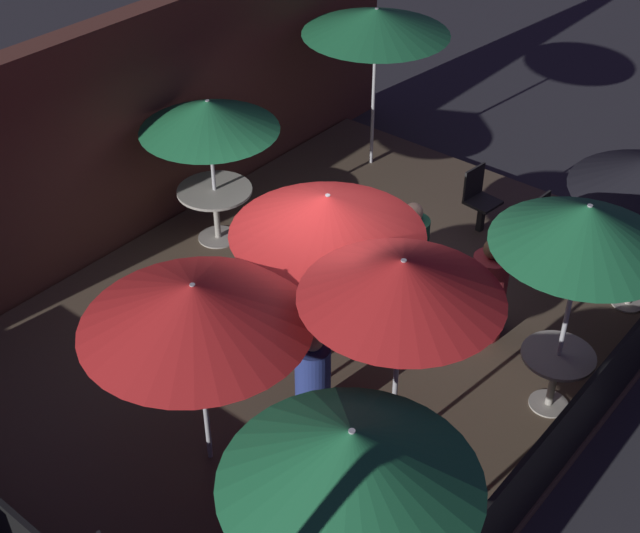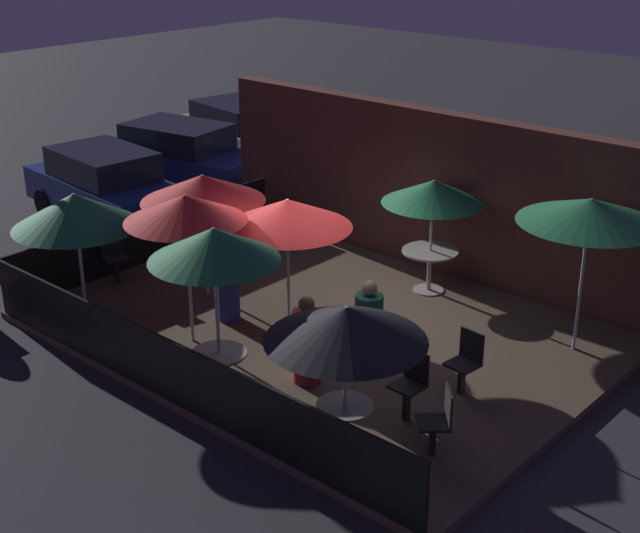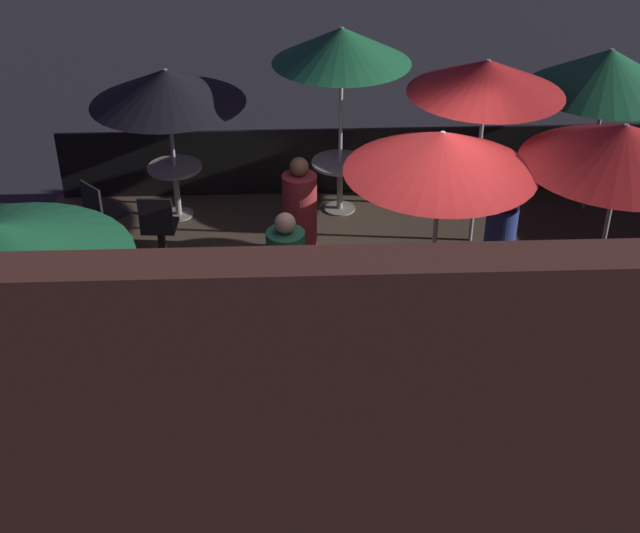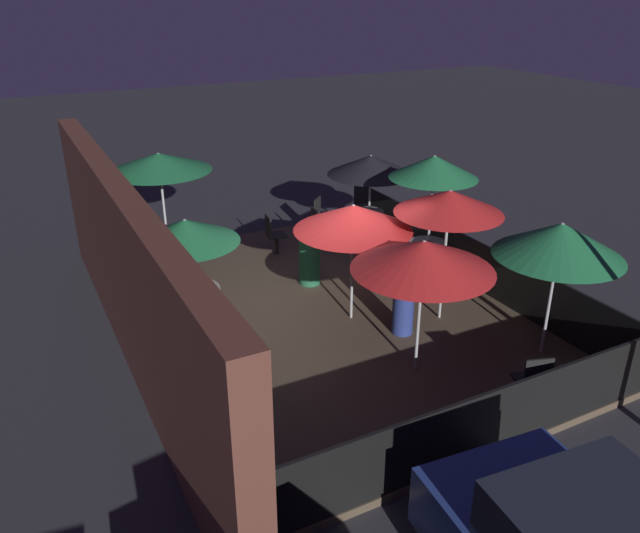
% 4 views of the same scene
% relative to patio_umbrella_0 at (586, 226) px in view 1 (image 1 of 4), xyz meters
% --- Properties ---
extents(ground_plane, '(60.00, 60.00, 0.00)m').
position_rel_patio_umbrella_0_xyz_m(ground_plane, '(-0.47, 2.61, -2.39)').
color(ground_plane, '#2D2D33').
extents(patio_deck, '(8.73, 6.32, 0.12)m').
position_rel_patio_umbrella_0_xyz_m(patio_deck, '(-0.47, 2.61, -2.33)').
color(patio_deck, brown).
rests_on(patio_deck, ground_plane).
extents(building_wall, '(10.33, 0.36, 3.04)m').
position_rel_patio_umbrella_0_xyz_m(building_wall, '(-0.47, 6.00, -0.87)').
color(building_wall, brown).
rests_on(building_wall, ground_plane).
extents(fence_front, '(8.53, 0.05, 0.95)m').
position_rel_patio_umbrella_0_xyz_m(fence_front, '(-0.47, -0.50, -1.80)').
color(fence_front, black).
rests_on(fence_front, patio_deck).
extents(patio_umbrella_0, '(1.74, 1.74, 2.50)m').
position_rel_patio_umbrella_0_xyz_m(patio_umbrella_0, '(0.00, 0.00, 0.00)').
color(patio_umbrella_0, '#B2B2B7').
rests_on(patio_umbrella_0, patio_deck).
extents(patio_umbrella_2, '(1.76, 1.76, 2.02)m').
position_rel_patio_umbrella_0_xyz_m(patio_umbrella_2, '(0.01, 4.93, -0.46)').
color(patio_umbrella_2, '#B2B2B7').
rests_on(patio_umbrella_2, patio_deck).
extents(patio_umbrella_3, '(2.03, 2.03, 2.13)m').
position_rel_patio_umbrella_0_xyz_m(patio_umbrella_3, '(-0.89, 2.31, -0.37)').
color(patio_umbrella_3, '#B2B2B7').
rests_on(patio_umbrella_3, patio_deck).
extents(patio_umbrella_4, '(1.98, 1.98, 2.23)m').
position_rel_patio_umbrella_0_xyz_m(patio_umbrella_4, '(-3.32, 0.12, -0.32)').
color(patio_umbrella_4, '#B2B2B7').
rests_on(patio_umbrella_4, patio_deck).
extents(patio_umbrella_5, '(2.10, 2.10, 2.15)m').
position_rel_patio_umbrella_0_xyz_m(patio_umbrella_5, '(-2.79, 2.26, -0.35)').
color(patio_umbrella_5, '#B2B2B7').
rests_on(patio_umbrella_5, patio_deck).
extents(patio_umbrella_6, '(1.84, 1.84, 2.38)m').
position_rel_patio_umbrella_0_xyz_m(patio_umbrella_6, '(-1.62, 0.89, -0.10)').
color(patio_umbrella_6, '#B2B2B7').
rests_on(patio_umbrella_6, patio_deck).
extents(patio_umbrella_7, '(2.09, 2.09, 2.42)m').
position_rel_patio_umbrella_0_xyz_m(patio_umbrella_7, '(2.96, 4.57, -0.04)').
color(patio_umbrella_7, '#B2B2B7').
rests_on(patio_umbrella_7, patio_deck).
extents(dining_table_0, '(0.76, 0.76, 0.71)m').
position_rel_patio_umbrella_0_xyz_m(dining_table_0, '(-0.00, 0.00, -1.72)').
color(dining_table_0, '#9E998E').
rests_on(dining_table_0, patio_deck).
extents(dining_table_1, '(0.71, 0.71, 0.72)m').
position_rel_patio_umbrella_0_xyz_m(dining_table_1, '(2.16, 0.08, -1.71)').
color(dining_table_1, '#9E998E').
rests_on(dining_table_1, patio_deck).
extents(dining_table_2, '(0.98, 0.98, 0.76)m').
position_rel_patio_umbrella_0_xyz_m(dining_table_2, '(0.01, 4.93, -1.66)').
color(dining_table_2, '#9E998E').
rests_on(dining_table_2, patio_deck).
extents(patio_chair_0, '(0.42, 0.42, 0.96)m').
position_rel_patio_umbrella_0_xyz_m(patio_chair_0, '(2.24, 1.31, -1.74)').
color(patio_chair_0, black).
rests_on(patio_chair_0, patio_deck).
extents(patio_chair_1, '(0.57, 0.57, 0.91)m').
position_rel_patio_umbrella_0_xyz_m(patio_chair_1, '(3.00, 0.86, -1.78)').
color(patio_chair_1, black).
rests_on(patio_chair_1, patio_deck).
extents(patio_chair_2, '(0.44, 0.44, 0.91)m').
position_rel_patio_umbrella_0_xyz_m(patio_chair_2, '(2.41, 2.37, -1.78)').
color(patio_chair_2, black).
rests_on(patio_chair_2, patio_deck).
extents(patron_0, '(0.42, 0.42, 1.32)m').
position_rel_patio_umbrella_0_xyz_m(patron_0, '(0.56, 1.15, -1.69)').
color(patron_0, maroon).
rests_on(patron_0, patio_deck).
extents(patron_1, '(0.59, 0.59, 1.22)m').
position_rel_patio_umbrella_0_xyz_m(patron_1, '(0.73, 2.33, -1.74)').
color(patron_1, '#236642').
rests_on(patron_1, patio_deck).
extents(patron_2, '(0.48, 0.48, 1.19)m').
position_rel_patio_umbrella_0_xyz_m(patron_2, '(-1.75, 1.79, -1.74)').
color(patron_2, navy).
rests_on(patron_2, patio_deck).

